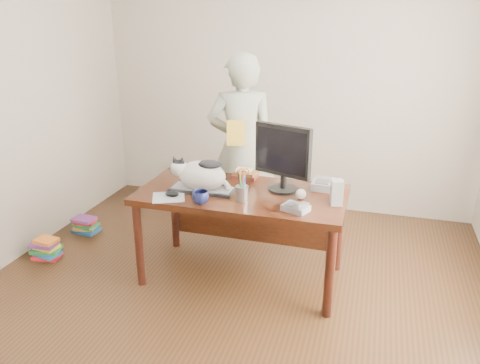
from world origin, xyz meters
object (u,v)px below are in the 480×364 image
(cat, at_px, (200,174))
(pen_cup, at_px, (242,191))
(phone, at_px, (296,207))
(book_stack, at_px, (245,174))
(book_pile_b, at_px, (86,225))
(calculator, at_px, (323,184))
(keyboard, at_px, (202,189))
(book_pile_a, at_px, (46,249))
(coffee_mug, at_px, (200,197))
(person, at_px, (241,147))
(desk, at_px, (245,206))
(baseball, at_px, (301,194))
(mouse, at_px, (172,194))
(monitor, at_px, (283,155))
(speaker, at_px, (337,192))

(cat, bearing_deg, pen_cup, -13.50)
(phone, bearing_deg, cat, -170.76)
(book_stack, xyz_separation_m, book_pile_b, (-1.66, 0.03, -0.71))
(calculator, bearing_deg, keyboard, -156.32)
(book_pile_a, bearing_deg, phone, -1.11)
(coffee_mug, distance_m, book_stack, 0.65)
(pen_cup, distance_m, coffee_mug, 0.31)
(person, bearing_deg, book_pile_a, 17.13)
(pen_cup, distance_m, phone, 0.43)
(desk, relative_size, book_pile_b, 6.20)
(baseball, bearing_deg, mouse, -166.05)
(person, bearing_deg, book_pile_b, 0.51)
(keyboard, height_order, book_pile_a, keyboard)
(baseball, distance_m, person, 1.07)
(pen_cup, xyz_separation_m, phone, (0.42, -0.08, -0.04))
(pen_cup, xyz_separation_m, book_pile_b, (-1.77, 0.51, -0.75))
(desk, distance_m, monitor, 0.53)
(mouse, relative_size, person, 0.07)
(book_pile_a, bearing_deg, calculator, 11.29)
(monitor, relative_size, baseball, 6.70)
(cat, relative_size, mouse, 3.85)
(cat, distance_m, calculator, 0.98)
(desk, relative_size, baseball, 20.43)
(baseball, xyz_separation_m, book_pile_b, (-2.18, 0.36, -0.72))
(mouse, bearing_deg, keyboard, 20.52)
(monitor, xyz_separation_m, person, (-0.53, 0.69, -0.17))
(coffee_mug, height_order, book_pile_a, coffee_mug)
(mouse, relative_size, baseball, 1.61)
(speaker, relative_size, book_pile_b, 0.72)
(cat, distance_m, book_stack, 0.48)
(keyboard, relative_size, coffee_mug, 4.16)
(coffee_mug, bearing_deg, cat, 111.46)
(phone, distance_m, book_pile_a, 2.32)
(coffee_mug, bearing_deg, book_pile_a, 176.10)
(keyboard, relative_size, pen_cup, 1.98)
(keyboard, distance_m, monitor, 0.68)
(cat, height_order, coffee_mug, cat)
(calculator, height_order, book_pile_b, calculator)
(desk, bearing_deg, person, 108.36)
(desk, distance_m, book_stack, 0.31)
(coffee_mug, height_order, book_pile_b, coffee_mug)
(pen_cup, xyz_separation_m, mouse, (-0.53, -0.09, -0.05))
(phone, height_order, book_pile_a, phone)
(calculator, bearing_deg, desk, -159.31)
(cat, distance_m, mouse, 0.26)
(book_stack, bearing_deg, desk, -70.93)
(desk, bearing_deg, keyboard, -153.73)
(desk, bearing_deg, monitor, 6.31)
(calculator, bearing_deg, book_pile_a, -165.75)
(cat, height_order, phone, cat)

